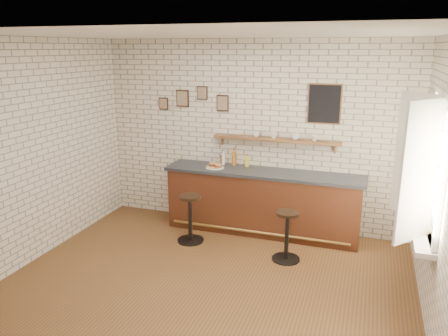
{
  "coord_description": "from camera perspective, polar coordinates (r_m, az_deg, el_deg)",
  "views": [
    {
      "loc": [
        1.79,
        -4.65,
        2.85
      ],
      "look_at": [
        -0.11,
        0.9,
        1.24
      ],
      "focal_mm": 35.0,
      "sensor_mm": 36.0,
      "label": 1
    }
  ],
  "objects": [
    {
      "name": "bar_stool_right",
      "position": [
        6.13,
        8.2,
        -8.57
      ],
      "size": [
        0.39,
        0.39,
        0.71
      ],
      "color": "black",
      "rests_on": "ground"
    },
    {
      "name": "shelf_cup_a",
      "position": [
        6.89,
        4.22,
        4.41
      ],
      "size": [
        0.14,
        0.14,
        0.09
      ],
      "primitive_type": "imported",
      "rotation": [
        0.0,
        0.0,
        0.35
      ],
      "color": "white",
      "rests_on": "wall_shelf"
    },
    {
      "name": "book_lower",
      "position": [
        5.3,
        24.1,
        -7.15
      ],
      "size": [
        0.18,
        0.23,
        0.02
      ],
      "primitive_type": "imported",
      "rotation": [
        0.0,
        0.0,
        -0.09
      ],
      "color": "tan",
      "rests_on": "window_sill"
    },
    {
      "name": "potato_chips",
      "position": [
        6.94,
        -1.41,
        0.12
      ],
      "size": [
        0.25,
        0.18,
        0.0
      ],
      "color": "gold",
      "rests_on": "sandwich_plate"
    },
    {
      "name": "window_sill",
      "position": [
        5.35,
        24.24,
        -7.43
      ],
      "size": [
        0.2,
        1.35,
        0.06
      ],
      "color": "white",
      "rests_on": "ground"
    },
    {
      "name": "back_wall_decor",
      "position": [
        6.85,
        5.64,
        8.58
      ],
      "size": [
        2.96,
        0.02,
        0.56
      ],
      "color": "black",
      "rests_on": "ground"
    },
    {
      "name": "bitters_bottle_white",
      "position": [
        7.13,
        -0.15,
        1.25
      ],
      "size": [
        0.06,
        0.06,
        0.24
      ],
      "color": "white",
      "rests_on": "bar_counter"
    },
    {
      "name": "shelf_cup_c",
      "position": [
        6.76,
        9.24,
        4.11
      ],
      "size": [
        0.18,
        0.18,
        0.1
      ],
      "primitive_type": "imported",
      "rotation": [
        0.0,
        0.0,
        1.06
      ],
      "color": "white",
      "rests_on": "wall_shelf"
    },
    {
      "name": "wall_shelf",
      "position": [
        6.83,
        6.78,
        3.7
      ],
      "size": [
        2.0,
        0.18,
        0.18
      ],
      "color": "brown",
      "rests_on": "ground"
    },
    {
      "name": "bar_stool_left",
      "position": [
        6.64,
        -4.45,
        -6.38
      ],
      "size": [
        0.41,
        0.41,
        0.73
      ],
      "color": "black",
      "rests_on": "ground"
    },
    {
      "name": "bitters_bottle_brown",
      "position": [
        7.14,
        -0.24,
        1.17
      ],
      "size": [
        0.07,
        0.07,
        0.21
      ],
      "color": "brown",
      "rests_on": "bar_counter"
    },
    {
      "name": "shelf_cup_b",
      "position": [
        6.83,
        6.48,
        4.31
      ],
      "size": [
        0.15,
        0.15,
        0.1
      ],
      "primitive_type": "imported",
      "rotation": [
        0.0,
        0.0,
        0.71
      ],
      "color": "white",
      "rests_on": "wall_shelf"
    },
    {
      "name": "casement_window",
      "position": [
        5.12,
        24.68,
        0.39
      ],
      "size": [
        0.4,
        1.3,
        1.56
      ],
      "color": "white",
      "rests_on": "ground"
    },
    {
      "name": "ground",
      "position": [
        5.74,
        -1.95,
        -14.41
      ],
      "size": [
        5.0,
        5.0,
        0.0
      ],
      "primitive_type": "plane",
      "color": "brown",
      "rests_on": "ground"
    },
    {
      "name": "condiment_bottle_yellow",
      "position": [
        7.02,
        3.02,
        0.87
      ],
      "size": [
        0.06,
        0.06,
        0.2
      ],
      "color": "yellow",
      "rests_on": "bar_counter"
    },
    {
      "name": "ciabatta_sandwich",
      "position": [
        6.92,
        -1.12,
        0.4
      ],
      "size": [
        0.26,
        0.18,
        0.08
      ],
      "color": "tan",
      "rests_on": "sandwich_plate"
    },
    {
      "name": "shelf_cup_d",
      "position": [
        6.72,
        11.72,
        3.85
      ],
      "size": [
        0.1,
        0.1,
        0.09
      ],
      "primitive_type": "imported",
      "rotation": [
        0.0,
        0.0,
        0.04
      ],
      "color": "white",
      "rests_on": "wall_shelf"
    },
    {
      "name": "bitters_bottle_amber",
      "position": [
        7.07,
        1.31,
        1.29
      ],
      "size": [
        0.07,
        0.07,
        0.29
      ],
      "color": "#A55E1A",
      "rests_on": "bar_counter"
    },
    {
      "name": "book_upper",
      "position": [
        5.32,
        24.11,
        -6.89
      ],
      "size": [
        0.2,
        0.24,
        0.02
      ],
      "primitive_type": "imported",
      "rotation": [
        0.0,
        0.0,
        -0.2
      ],
      "color": "tan",
      "rests_on": "book_lower"
    },
    {
      "name": "bar_counter",
      "position": [
        6.94,
        5.03,
        -4.42
      ],
      "size": [
        3.1,
        0.65,
        1.01
      ],
      "color": "#4D2414",
      "rests_on": "ground"
    },
    {
      "name": "sandwich_plate",
      "position": [
        6.94,
        -1.2,
        0.05
      ],
      "size": [
        0.28,
        0.28,
        0.01
      ],
      "primitive_type": "cylinder",
      "color": "white",
      "rests_on": "bar_counter"
    }
  ]
}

